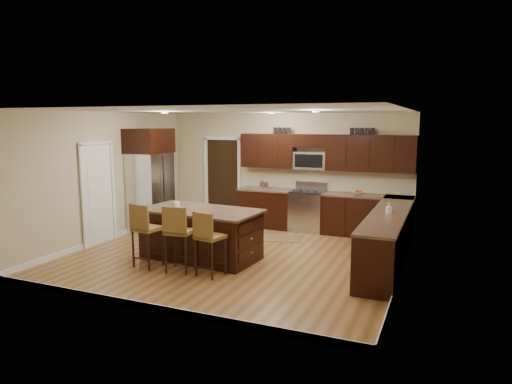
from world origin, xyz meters
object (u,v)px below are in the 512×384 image
at_px(island, 201,235).
at_px(refrigerator, 150,179).
at_px(stool_right, 208,236).
at_px(range, 308,210).
at_px(stool_left, 145,228).
at_px(stool_mid, 178,231).

relative_size(island, refrigerator, 0.96).
xyz_separation_m(island, stool_right, (0.61, -0.84, 0.24)).
relative_size(range, island, 0.49).
bearing_deg(refrigerator, stool_left, -56.48).
bearing_deg(stool_mid, island, 86.76).
relative_size(stool_left, stool_right, 1.04).
relative_size(island, stool_mid, 1.99).
distance_m(stool_left, refrigerator, 2.74).
distance_m(range, refrigerator, 3.68).
distance_m(range, island, 3.09).
xyz_separation_m(range, stool_right, (-0.58, -3.69, 0.20)).
height_order(range, refrigerator, refrigerator).
bearing_deg(stool_left, stool_mid, 7.40).
bearing_deg(stool_right, island, 137.27).
relative_size(stool_left, refrigerator, 0.48).
xyz_separation_m(island, stool_mid, (0.05, -0.85, 0.28)).
distance_m(stool_left, stool_right, 1.23).
bearing_deg(range, island, -112.77).
relative_size(island, stool_left, 2.01).
bearing_deg(stool_mid, range, 66.01).
xyz_separation_m(stool_mid, stool_right, (0.56, 0.00, -0.03)).
height_order(island, stool_left, stool_left).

